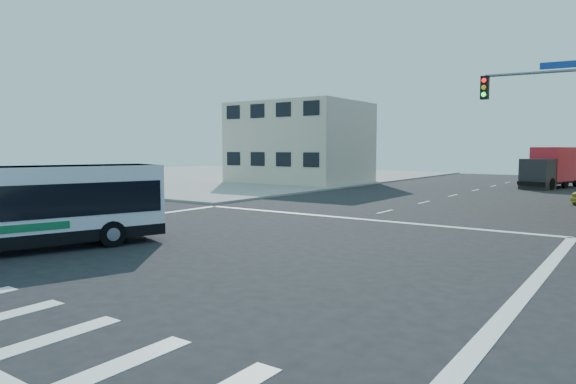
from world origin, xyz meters
The scene contains 5 objects.
ground centered at (0.00, 0.00, 0.00)m, with size 120.00×120.00×0.00m, color black.
sidewalk_nw centered at (-35.00, 35.00, 0.07)m, with size 50.00×50.00×0.15m, color gray.
building_west centered at (-17.02, 29.98, 4.01)m, with size 12.06×10.06×8.00m.
signal_mast_ne centered at (9.08, 10.62, 4.98)m, with size 7.91×1.13×8.07m.
box_truck centered at (4.73, 37.79, 1.75)m, with size 4.18×8.33×3.61m.
Camera 1 is at (11.78, -13.04, 3.46)m, focal length 32.00 mm.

